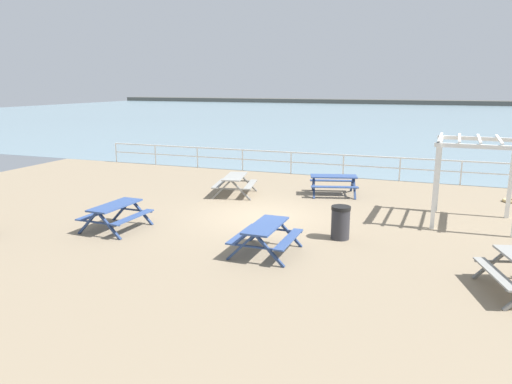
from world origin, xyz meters
The scene contains 11 objects.
ground_plane centered at (0.00, 0.00, -0.10)m, with size 30.00×24.00×0.20m, color gray.
sea_band centered at (0.00, 52.75, 0.00)m, with size 142.00×90.00×0.01m, color gray.
distant_shoreline centered at (0.00, 95.75, 0.00)m, with size 142.00×6.00×1.80m, color #4C4C47.
seaward_railing centered at (0.00, 7.75, 0.77)m, with size 23.07×0.07×1.08m.
picnic_table_near_left centered at (-3.65, -2.87, 0.58)m, with size 1.60×1.85×0.80m.
picnic_table_near_right centered at (1.58, 3.96, 0.58)m, with size 2.14×1.93×0.80m.
picnic_table_mid_centre centered at (-2.05, 2.56, 0.58)m, with size 1.85×2.07×0.80m.
picnic_table_far_left centered at (1.28, -3.26, 0.58)m, with size 1.55×1.81×0.80m.
lattice_pergola centered at (6.45, 1.60, 2.00)m, with size 2.53×2.65×2.70m.
litter_bin centered at (2.86, -1.41, 0.48)m, with size 0.55×0.55×0.95m.
rope_coil centered at (8.01, 5.10, 0.06)m, with size 0.55×0.55×0.11m, color tan.
Camera 1 is at (5.13, -14.30, 4.30)m, focal length 33.32 mm.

